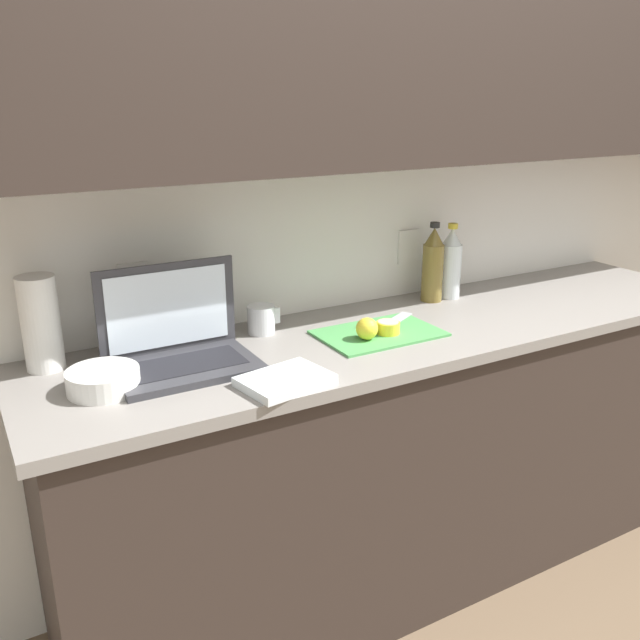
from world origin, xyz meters
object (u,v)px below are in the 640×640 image
at_px(lemon_half_cut, 388,327).
at_px(bowl_white, 103,380).
at_px(laptop, 178,343).
at_px(cutting_board, 379,333).
at_px(bottle_green_soda, 451,264).
at_px(lemon_whole_beside, 367,329).
at_px(paper_towel_roll, 41,323).
at_px(measuring_cup, 261,319).
at_px(bottle_oil_tall, 433,265).
at_px(knife, 381,327).

bearing_deg(lemon_half_cut, bowl_white, 178.65).
height_order(laptop, cutting_board, laptop).
bearing_deg(lemon_half_cut, laptop, 171.63).
distance_m(lemon_half_cut, bottle_green_soda, 0.49).
distance_m(cutting_board, bowl_white, 0.83).
distance_m(laptop, lemon_whole_beside, 0.55).
xyz_separation_m(lemon_whole_beside, paper_towel_roll, (-0.87, 0.25, 0.09)).
bearing_deg(measuring_cup, bottle_oil_tall, 0.96).
bearing_deg(knife, lemon_whole_beside, -178.18).
relative_size(lemon_whole_beside, bottle_green_soda, 0.25).
distance_m(lemon_half_cut, paper_towel_roll, 0.99).
relative_size(lemon_whole_beside, bottle_oil_tall, 0.24).
relative_size(knife, bottle_oil_tall, 0.95).
bearing_deg(bottle_green_soda, bowl_white, -170.78).
height_order(cutting_board, lemon_whole_beside, lemon_whole_beside).
bearing_deg(cutting_board, bowl_white, -179.87).
bearing_deg(knife, measuring_cup, 122.48).
height_order(knife, bottle_green_soda, bottle_green_soda).
distance_m(cutting_board, knife, 0.02).
height_order(cutting_board, bottle_green_soda, bottle_green_soda).
height_order(lemon_whole_beside, bowl_white, lemon_whole_beside).
xyz_separation_m(bottle_oil_tall, measuring_cup, (-0.67, -0.01, -0.09)).
height_order(cutting_board, measuring_cup, measuring_cup).
bearing_deg(bottle_green_soda, bottle_oil_tall, 180.00).
bearing_deg(lemon_whole_beside, paper_towel_roll, 163.59).
xyz_separation_m(bottle_green_soda, bowl_white, (-1.28, -0.21, -0.10)).
height_order(lemon_half_cut, bottle_green_soda, bottle_green_soda).
height_order(laptop, measuring_cup, laptop).
bearing_deg(bottle_oil_tall, knife, -151.36).
height_order(laptop, bowl_white, laptop).
height_order(cutting_board, knife, knife).
bearing_deg(bowl_white, measuring_cup, 20.49).
bearing_deg(knife, lemon_half_cut, -114.34).
bearing_deg(bottle_green_soda, laptop, -172.75).
xyz_separation_m(laptop, bowl_white, (-0.22, -0.07, -0.04)).
bearing_deg(lemon_whole_beside, cutting_board, 26.79).
relative_size(laptop, bottle_green_soda, 1.44).
height_order(lemon_whole_beside, bottle_green_soda, bottle_green_soda).
bearing_deg(knife, paper_towel_roll, 139.33).
relative_size(lemon_whole_beside, bowl_white, 0.37).
bearing_deg(paper_towel_roll, bottle_oil_tall, -0.69).
height_order(lemon_half_cut, paper_towel_roll, paper_towel_roll).
bearing_deg(measuring_cup, laptop, -157.98).
height_order(lemon_whole_beside, bottle_oil_tall, bottle_oil_tall).
bearing_deg(measuring_cup, bottle_green_soda, 0.86).
bearing_deg(lemon_whole_beside, laptop, 169.11).
relative_size(bottle_oil_tall, bowl_white, 1.56).
bearing_deg(knife, cutting_board, -166.21).
relative_size(laptop, measuring_cup, 3.70).
bearing_deg(lemon_whole_beside, bottle_oil_tall, 28.95).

